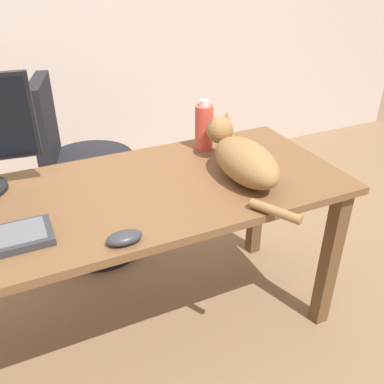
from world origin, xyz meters
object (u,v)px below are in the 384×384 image
Objects in this scene: office_chair at (83,181)px; computer_mouse at (124,238)px; water_bottle at (204,127)px; cat at (243,158)px.

office_chair is 8.68× the size of computer_mouse.
office_chair reaches higher than computer_mouse.
cat is at bearing -87.65° from water_bottle.
cat is 0.30m from water_bottle.
office_chair reaches higher than cat.
cat is 2.82× the size of water_bottle.
computer_mouse is at bearing -92.80° from office_chair.
office_chair is 0.76m from water_bottle.
cat is (0.48, -0.77, 0.37)m from office_chair.
computer_mouse is 0.51× the size of water_bottle.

